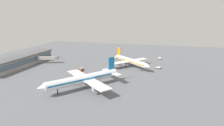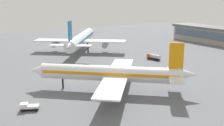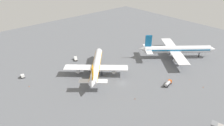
{
  "view_description": "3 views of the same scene",
  "coord_description": "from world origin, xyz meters",
  "views": [
    {
      "loc": [
        151.2,
        44.14,
        43.57
      ],
      "look_at": [
        -2.91,
        2.29,
        2.75
      ],
      "focal_mm": 28.74,
      "sensor_mm": 36.0,
      "label": 1
    },
    {
      "loc": [
        -67.09,
        60.73,
        27.6
      ],
      "look_at": [
        1.22,
        15.27,
        6.92
      ],
      "focal_mm": 42.97,
      "sensor_mm": 36.0,
      "label": 2
    },
    {
      "loc": [
        -69.34,
        -71.05,
        66.63
      ],
      "look_at": [
        5.16,
        15.18,
        5.66
      ],
      "focal_mm": 32.48,
      "sensor_mm": 36.0,
      "label": 3
    }
  ],
  "objects": [
    {
      "name": "ground",
      "position": [
        0.0,
        0.0,
        0.0
      ],
      "size": [
        288.0,
        288.0,
        0.0
      ],
      "primitive_type": "plane",
      "color": "slate"
    },
    {
      "name": "fuel_truck",
      "position": [
        18.74,
        -18.56,
        1.39
      ],
      "size": [
        6.53,
        3.04,
        2.5
      ],
      "rotation": [
        0.0,
        0.0,
        0.17
      ],
      "color": "black",
      "rests_on": "ground"
    },
    {
      "name": "airplane_at_gate",
      "position": [
        -4.46,
        19.11,
        5.48
      ],
      "size": [
        37.66,
        40.05,
        15.07
      ],
      "rotation": [
        0.0,
        0.0,
        0.83
      ],
      "color": "white",
      "rests_on": "ground"
    },
    {
      "name": "safety_cone_mid_apron",
      "position": [
        -5.08,
        -15.07,
        0.3
      ],
      "size": [
        0.44,
        0.44,
        0.6
      ],
      "primitive_type": "cone",
      "color": "#EA590C",
      "rests_on": "ground"
    },
    {
      "name": "safety_cone_near_gate",
      "position": [
        31.98,
        -33.15,
        0.3
      ],
      "size": [
        0.44,
        0.44,
        0.6
      ],
      "primitive_type": "cone",
      "color": "#EA590C",
      "rests_on": "ground"
    },
    {
      "name": "airplane_taxiing",
      "position": [
        53.29,
        -0.41,
        6.31
      ],
      "size": [
        47.46,
        41.65,
        17.35
      ],
      "rotation": [
        0.0,
        0.0,
        5.6
      ],
      "color": "white",
      "rests_on": "ground"
    },
    {
      "name": "pushback_tractor",
      "position": [
        -4.5,
        43.87,
        0.97
      ],
      "size": [
        3.69,
        4.79,
        1.9
      ],
      "rotation": [
        0.0,
        0.0,
        1.11
      ],
      "color": "black",
      "rests_on": "ground"
    }
  ]
}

